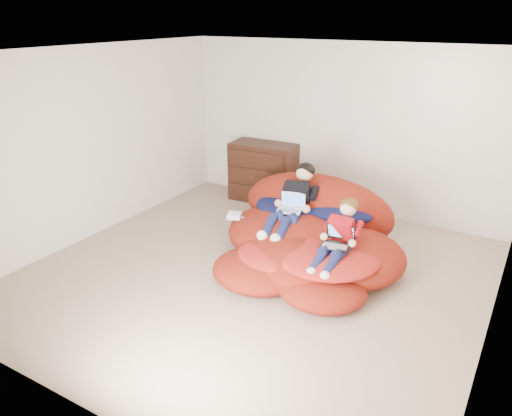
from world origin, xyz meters
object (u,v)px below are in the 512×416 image
at_px(beanbag_pile, 309,237).
at_px(younger_boy, 340,234).
at_px(older_boy, 295,199).
at_px(laptop_white, 291,206).
at_px(dresser, 263,172).
at_px(laptop_black, 338,240).

height_order(beanbag_pile, younger_boy, younger_boy).
relative_size(older_boy, laptop_white, 3.32).
height_order(dresser, older_boy, older_boy).
relative_size(beanbag_pile, younger_boy, 2.62).
bearing_deg(younger_boy, laptop_white, 151.92).
distance_m(dresser, younger_boy, 2.81).
relative_size(dresser, older_boy, 0.95).
bearing_deg(beanbag_pile, older_boy, 156.88).
distance_m(laptop_white, laptop_black, 0.96).
distance_m(dresser, beanbag_pile, 2.14).
bearing_deg(laptop_white, beanbag_pile, -4.93).
bearing_deg(dresser, laptop_black, -43.39).
bearing_deg(dresser, laptop_white, -49.80).
relative_size(dresser, laptop_white, 3.14).
distance_m(beanbag_pile, laptop_white, 0.46).
height_order(dresser, laptop_white, dresser).
xyz_separation_m(older_boy, younger_boy, (0.82, -0.53, -0.08)).
xyz_separation_m(dresser, beanbag_pile, (1.52, -1.49, -0.20)).
bearing_deg(laptop_black, beanbag_pile, 139.80).
bearing_deg(laptop_black, older_boy, 144.89).
distance_m(older_boy, laptop_white, 0.11).
bearing_deg(beanbag_pile, laptop_black, -40.20).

